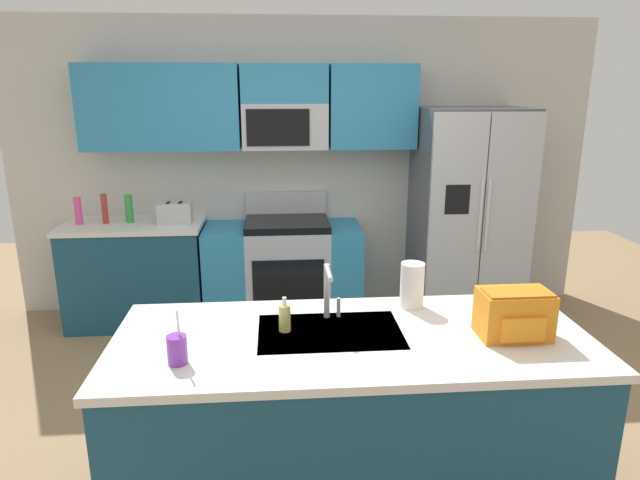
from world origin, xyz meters
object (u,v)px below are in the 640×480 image
range_oven (283,270)px  soap_dispenser (285,317)px  bottle_green (129,209)px  backpack (514,313)px  drink_cup_purple (177,349)px  paper_towel_roll (412,285)px  refrigerator (467,216)px  bottle_pink (78,211)px  pepper_mill (105,209)px  sink_faucet (328,288)px  toaster (175,213)px

range_oven → soap_dispenser: 2.31m
bottle_green → backpack: (2.33, -2.42, -0.00)m
drink_cup_purple → paper_towel_roll: bearing=25.3°
refrigerator → bottle_pink: (-3.33, 0.06, 0.09)m
pepper_mill → bottle_pink: (-0.21, -0.01, -0.01)m
paper_towel_roll → backpack: paper_towel_roll is taller
pepper_mill → drink_cup_purple: pepper_mill is taller
soap_dispenser → refrigerator: bearing=53.1°
pepper_mill → bottle_pink: bearing=-177.5°
sink_faucet → soap_dispenser: (-0.22, -0.12, -0.10)m
soap_dispenser → bottle_green: bearing=119.3°
soap_dispenser → paper_towel_roll: bearing=20.2°
pepper_mill → bottle_green: 0.20m
backpack → toaster: bearing=129.5°
bottle_pink → paper_towel_roll: (2.36, -2.00, 0.01)m
refrigerator → bottle_pink: 3.33m
range_oven → backpack: size_ratio=4.25×
toaster → backpack: (1.94, -2.35, 0.03)m
paper_towel_roll → range_oven: bearing=108.0°
pepper_mill → paper_towel_roll: 2.93m
toaster → soap_dispenser: size_ratio=1.65×
bottle_pink → soap_dispenser: (1.69, -2.24, -0.05)m
paper_towel_roll → backpack: size_ratio=0.75×
bottle_green → paper_towel_roll: (1.95, -2.03, 0.00)m
backpack → soap_dispenser: bearing=172.1°
soap_dispenser → backpack: bearing=-7.9°
toaster → drink_cup_purple: (0.43, -2.49, -0.03)m
refrigerator → backpack: bearing=-104.1°
range_oven → pepper_mill: 1.60m
bottle_green → toaster: bearing=-10.7°
bottle_green → pepper_mill: bearing=-172.7°
refrigerator → backpack: refrigerator is taller
bottle_pink → bottle_green: bottle_green is taller
toaster → paper_towel_roll: size_ratio=1.17×
sink_faucet → paper_towel_roll: (0.45, 0.13, -0.05)m
bottle_green → sink_faucet: bearing=-55.3°
range_oven → pepper_mill: pepper_mill is taller
range_oven → refrigerator: bearing=-2.5°
backpack → refrigerator: bearing=75.9°
pepper_mill → backpack: (2.53, -2.40, -0.01)m
sink_faucet → backpack: 0.88m
refrigerator → pepper_mill: (-3.11, 0.07, 0.10)m
bottle_pink → backpack: bearing=-41.1°
bottle_pink → bottle_green: bearing=4.8°
toaster → bottle_green: bottle_green is taller
refrigerator → pepper_mill: refrigerator is taller
bottle_green → sink_faucet: (1.50, -2.16, 0.05)m
toaster → paper_towel_roll: 2.50m
bottle_pink → drink_cup_purple: (1.23, -2.53, -0.05)m
bottle_green → soap_dispenser: size_ratio=1.38×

